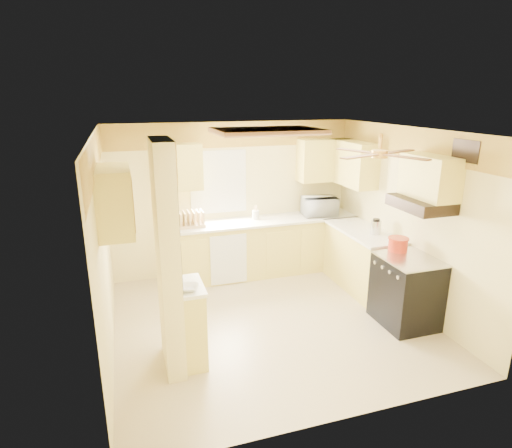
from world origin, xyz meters
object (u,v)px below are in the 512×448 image
object	(u,v)px
kettle	(376,227)
bowl	(189,288)
dutch_oven	(398,244)
stove	(406,291)
microwave	(320,206)

from	to	relation	value
kettle	bowl	bearing A→B (deg)	-160.01
bowl	dutch_oven	distance (m)	2.88
bowl	dutch_oven	bearing A→B (deg)	8.32
stove	bowl	size ratio (longest dim) A/B	4.27
stove	microwave	xyz separation A→B (m)	(-0.25, 2.12, 0.64)
microwave	dutch_oven	distance (m)	1.86
dutch_oven	kettle	bearing A→B (deg)	83.91
stove	dutch_oven	bearing A→B (deg)	86.49
dutch_oven	kettle	size ratio (longest dim) A/B	1.17
dutch_oven	stove	bearing A→B (deg)	-93.51
kettle	stove	bearing A→B (deg)	-95.30
dutch_oven	microwave	bearing A→B (deg)	98.27
bowl	stove	bearing A→B (deg)	2.68
stove	dutch_oven	world-z (taller)	dutch_oven
bowl	kettle	size ratio (longest dim) A/B	0.93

